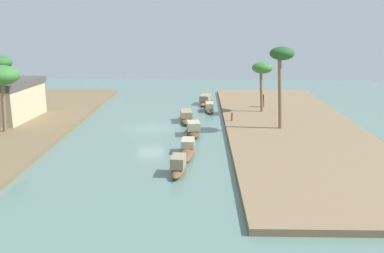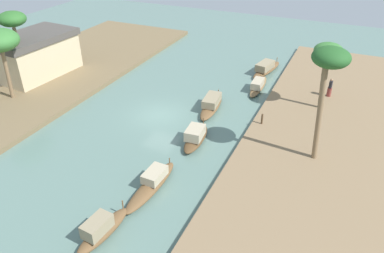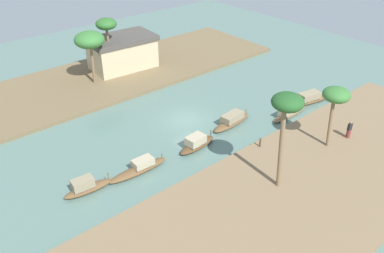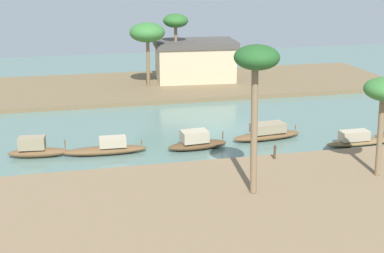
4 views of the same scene
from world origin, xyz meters
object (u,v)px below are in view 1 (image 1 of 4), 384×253
at_px(sampan_open_hull, 206,100).
at_px(palm_tree_left_near, 282,58).
at_px(sampan_upstream_small, 193,130).
at_px(person_on_near_bank, 263,101).
at_px(palm_tree_left_far, 262,69).
at_px(riverside_building, 8,100).
at_px(sampan_near_left_bank, 179,166).
at_px(sampan_with_tall_canopy, 209,107).
at_px(palm_tree_right_tall, 0,76).
at_px(mooring_post, 232,117).
at_px(sampan_with_red_awning, 188,149).
at_px(sampan_downstream_large, 186,117).

xyz_separation_m(sampan_open_hull, palm_tree_left_near, (-13.37, -6.44, 6.24)).
xyz_separation_m(sampan_upstream_small, person_on_near_bank, (10.65, -7.62, 0.59)).
height_order(sampan_upstream_small, palm_tree_left_near, palm_tree_left_near).
relative_size(sampan_upstream_small, palm_tree_left_far, 0.75).
bearing_deg(palm_tree_left_near, riverside_building, 83.09).
relative_size(sampan_near_left_bank, sampan_with_tall_canopy, 0.76).
bearing_deg(palm_tree_right_tall, mooring_post, -77.71).
relative_size(sampan_with_red_awning, palm_tree_left_far, 0.97).
distance_m(sampan_upstream_small, palm_tree_left_near, 9.93).
bearing_deg(sampan_downstream_large, sampan_near_left_bank, 174.21).
height_order(person_on_near_bank, riverside_building, riverside_building).
height_order(sampan_near_left_bank, sampan_with_red_awning, sampan_near_left_bank).
relative_size(person_on_near_bank, riverside_building, 0.20).
distance_m(sampan_open_hull, sampan_upstream_small, 14.45).
relative_size(sampan_open_hull, sampan_near_left_bank, 1.47).
relative_size(sampan_with_red_awning, riverside_building, 0.64).
distance_m(palm_tree_left_far, riverside_building, 25.86).
bearing_deg(sampan_with_tall_canopy, palm_tree_right_tall, 119.62).
xyz_separation_m(sampan_downstream_large, riverside_building, (-0.84, 17.53, 1.88)).
distance_m(sampan_near_left_bank, riverside_building, 22.49).
xyz_separation_m(sampan_with_red_awning, mooring_post, (9.33, -3.99, 0.41)).
distance_m(sampan_open_hull, sampan_downstream_large, 9.60).
height_order(mooring_post, riverside_building, riverside_building).
bearing_deg(sampan_open_hull, mooring_post, -155.72).
relative_size(sampan_downstream_large, person_on_near_bank, 3.10).
bearing_deg(sampan_with_red_awning, palm_tree_left_near, -48.82).
bearing_deg(riverside_building, sampan_downstream_large, -83.36).
bearing_deg(sampan_with_red_awning, palm_tree_right_tall, 74.81).
bearing_deg(sampan_open_hull, palm_tree_left_far, -125.19).
distance_m(sampan_upstream_small, palm_tree_left_far, 11.73).
bearing_deg(person_on_near_bank, mooring_post, -22.62).
bearing_deg(palm_tree_right_tall, sampan_with_red_awning, -106.95).
height_order(sampan_with_tall_canopy, riverside_building, riverside_building).
bearing_deg(palm_tree_left_near, sampan_downstream_large, 64.81).
relative_size(sampan_near_left_bank, mooring_post, 4.57).
bearing_deg(palm_tree_right_tall, palm_tree_left_near, -86.12).
bearing_deg(palm_tree_left_near, sampan_open_hull, 25.72).
bearing_deg(palm_tree_right_tall, sampan_with_tall_canopy, -58.83).
distance_m(person_on_near_bank, palm_tree_left_far, 4.57).
bearing_deg(mooring_post, sampan_upstream_small, 135.77).
bearing_deg(mooring_post, sampan_near_left_bank, 161.77).
bearing_deg(mooring_post, sampan_downstream_large, 74.58).
xyz_separation_m(sampan_open_hull, person_on_near_bank, (-3.75, -6.38, 0.61)).
distance_m(sampan_downstream_large, mooring_post, 4.67).
bearing_deg(sampan_with_tall_canopy, person_on_near_bank, -88.49).
bearing_deg(palm_tree_left_near, sampan_with_red_awning, 129.42).
xyz_separation_m(sampan_near_left_bank, sampan_downstream_large, (14.77, 0.03, -0.05)).
bearing_deg(palm_tree_left_near, mooring_post, 55.46).
height_order(sampan_downstream_large, sampan_with_red_awning, sampan_downstream_large).
height_order(sampan_with_red_awning, palm_tree_left_near, palm_tree_left_near).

